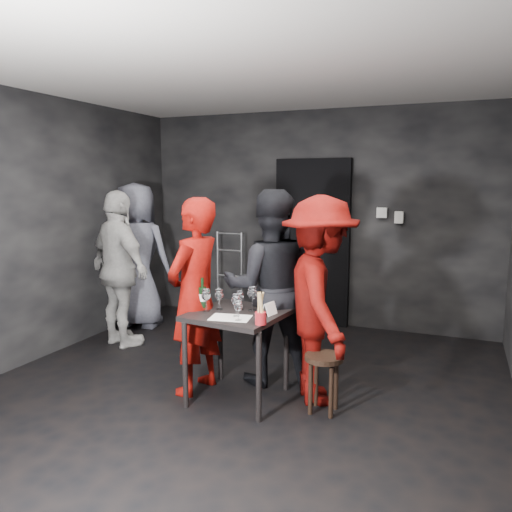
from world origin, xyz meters
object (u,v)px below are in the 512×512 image
at_px(woman_black, 270,271).
at_px(wine_bottle, 202,297).
at_px(bystander_grey, 137,241).
at_px(bystander_cream, 119,257).
at_px(stool, 324,368).
at_px(hand_truck, 229,303).
at_px(man_maroon, 320,285).
at_px(server_red, 194,284).
at_px(breadstick_cup, 261,309).
at_px(tasting_table, 238,324).

relative_size(woman_black, wine_bottle, 7.50).
bearing_deg(bystander_grey, wine_bottle, 133.08).
bearing_deg(bystander_cream, stool, -173.61).
height_order(hand_truck, man_maroon, man_maroon).
relative_size(stool, man_maroon, 0.24).
bearing_deg(wine_bottle, bystander_cream, 151.25).
bearing_deg(server_red, breadstick_cup, 77.07).
distance_m(server_red, woman_black, 0.69).
bearing_deg(stool, woman_black, 145.19).
distance_m(woman_black, breadstick_cup, 0.76).
bearing_deg(server_red, woman_black, 138.30).
bearing_deg(wine_bottle, breadstick_cup, -19.82).
bearing_deg(hand_truck, breadstick_cup, -58.81).
height_order(bystander_cream, bystander_grey, bystander_grey).
height_order(tasting_table, wine_bottle, wine_bottle).
relative_size(stool, woman_black, 0.23).
relative_size(server_red, bystander_cream, 0.96).
height_order(server_red, wine_bottle, server_red).
bearing_deg(server_red, hand_truck, -154.22).
height_order(woman_black, man_maroon, woman_black).
xyz_separation_m(stool, woman_black, (-0.63, 0.43, 0.66)).
xyz_separation_m(tasting_table, server_red, (-0.41, 0.02, 0.30)).
relative_size(wine_bottle, breadstick_cup, 1.03).
xyz_separation_m(bystander_cream, bystander_grey, (-0.27, 0.71, 0.09)).
height_order(server_red, woman_black, woman_black).
height_order(man_maroon, breadstick_cup, man_maroon).
height_order(tasting_table, server_red, server_red).
relative_size(tasting_table, breadstick_cup, 2.82).
bearing_deg(wine_bottle, bystander_grey, 139.01).
distance_m(bystander_grey, breadstick_cup, 2.93).
relative_size(server_red, woman_black, 0.93).
bearing_deg(bystander_grey, stool, 146.49).
xyz_separation_m(hand_truck, man_maroon, (1.76, -1.94, 0.77)).
relative_size(woman_black, bystander_cream, 1.03).
bearing_deg(bystander_grey, hand_truck, -148.71).
bearing_deg(bystander_grey, man_maroon, 149.33).
distance_m(hand_truck, man_maroon, 2.73).
relative_size(woman_black, man_maroon, 1.04).
bearing_deg(breadstick_cup, stool, 33.39).
distance_m(tasting_table, wine_bottle, 0.37).
bearing_deg(server_red, bystander_grey, -124.24).
height_order(tasting_table, woman_black, woman_black).
height_order(man_maroon, wine_bottle, man_maroon).
xyz_separation_m(hand_truck, stool, (1.86, -2.16, 0.15)).
distance_m(tasting_table, man_maroon, 0.75).
relative_size(woman_black, bystander_grey, 0.94).
bearing_deg(bystander_grey, breadstick_cup, 137.73).
distance_m(stool, woman_black, 1.01).
bearing_deg(hand_truck, bystander_cream, -113.99).
distance_m(woman_black, wine_bottle, 0.67).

